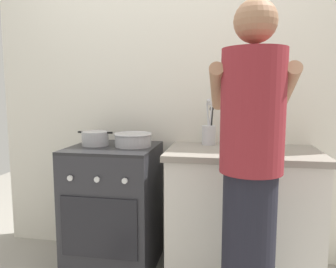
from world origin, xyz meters
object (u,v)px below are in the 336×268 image
Objects in this scene: pot at (95,138)px; mixing_bowl at (133,139)px; utensil_crock at (209,132)px; spice_bottle at (247,146)px; stove_range at (115,207)px; person at (250,180)px; oil_bottle at (274,138)px.

pot is 0.28m from mixing_bowl.
spice_bottle is at bearing -44.64° from utensil_crock.
stove_range is 1.16m from person.
pot is 1.23m from oil_bottle.
stove_range is 11.47× the size of spice_bottle.
oil_bottle is (0.95, -0.06, 0.04)m from mixing_bowl.
person is (0.91, -0.60, 0.41)m from stove_range.
mixing_bowl is 0.95m from oil_bottle.
person reaches higher than utensil_crock.
mixing_bowl is 0.82× the size of utensil_crock.
pot is 1.07m from spice_bottle.
spice_bottle is at bearing 88.42° from person.
mixing_bowl reaches higher than spice_bottle.
oil_bottle is 0.61m from person.
pot is at bearing -178.43° from mixing_bowl.
spice_bottle is (0.26, -0.26, -0.05)m from utensil_crock.
mixing_bowl is (0.28, 0.01, 0.00)m from pot.
spice_bottle is (0.78, -0.09, -0.01)m from mixing_bowl.
person is at bearing -33.48° from stove_range.
person is (0.25, -0.79, -0.13)m from utensil_crock.
pot is 3.28× the size of spice_bottle.
person is at bearing -107.82° from oil_bottle.
stove_range is 0.52m from pot.
stove_range is 3.50× the size of pot.
stove_range is at bearing 146.52° from person.
pot is 1.15× the size of oil_bottle.
oil_bottle reaches higher than spice_bottle.
utensil_crock reaches higher than spice_bottle.
utensil_crock is 4.25× the size of spice_bottle.
utensil_crock is (0.52, 0.17, 0.04)m from mixing_bowl.
spice_bottle is (0.92, -0.06, 0.49)m from stove_range.
utensil_crock is 1.48× the size of oil_bottle.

